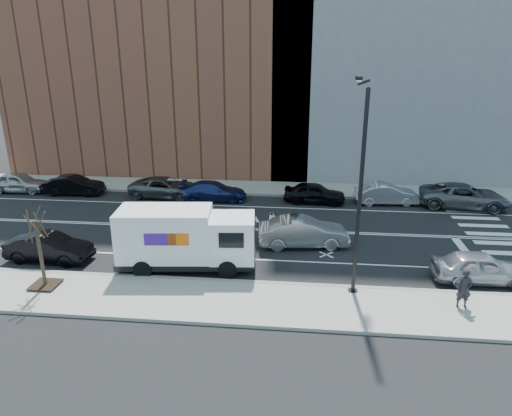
% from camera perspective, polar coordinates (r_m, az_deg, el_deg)
% --- Properties ---
extents(ground, '(120.00, 120.00, 0.00)m').
position_cam_1_polar(ground, '(28.30, -3.74, -2.55)').
color(ground, black).
rests_on(ground, ground).
extents(sidewalk_near, '(44.00, 3.60, 0.15)m').
position_cam_1_polar(sidewalk_near, '(20.48, -7.87, -11.29)').
color(sidewalk_near, gray).
rests_on(sidewalk_near, ground).
extents(sidewalk_far, '(44.00, 3.60, 0.15)m').
position_cam_1_polar(sidewalk_far, '(36.52, -1.47, 2.57)').
color(sidewalk_far, gray).
rests_on(sidewalk_far, ground).
extents(curb_near, '(44.00, 0.25, 0.17)m').
position_cam_1_polar(curb_near, '(22.01, -6.77, -8.95)').
color(curb_near, gray).
rests_on(curb_near, ground).
extents(curb_far, '(44.00, 0.25, 0.17)m').
position_cam_1_polar(curb_far, '(34.80, -1.85, 1.76)').
color(curb_far, gray).
rests_on(curb_far, ground).
extents(crosswalk, '(3.00, 14.00, 0.01)m').
position_cam_1_polar(crosswalk, '(30.19, 27.84, -3.39)').
color(crosswalk, white).
rests_on(crosswalk, ground).
extents(road_markings, '(40.00, 8.60, 0.01)m').
position_cam_1_polar(road_markings, '(28.29, -3.74, -2.54)').
color(road_markings, white).
rests_on(road_markings, ground).
extents(bldg_brick, '(26.00, 10.00, 22.00)m').
position_cam_1_polar(bldg_brick, '(43.42, -11.54, 19.41)').
color(bldg_brick, brown).
rests_on(bldg_brick, ground).
extents(bldg_concrete, '(20.00, 10.00, 26.00)m').
position_cam_1_polar(bldg_concrete, '(42.31, 17.32, 21.72)').
color(bldg_concrete, slate).
rests_on(bldg_concrete, ground).
extents(streetlight, '(0.44, 4.02, 9.34)m').
position_cam_1_polar(streetlight, '(19.90, 12.81, 3.16)').
color(streetlight, black).
rests_on(streetlight, ground).
extents(street_tree, '(1.20, 1.20, 3.75)m').
position_cam_1_polar(street_tree, '(22.80, -25.24, -5.91)').
color(street_tree, black).
rests_on(street_tree, ground).
extents(fedex_van, '(7.00, 2.98, 3.11)m').
position_cam_1_polar(fedex_van, '(22.83, -8.82, -3.70)').
color(fedex_van, black).
rests_on(fedex_van, ground).
extents(far_parked_a, '(4.53, 1.91, 1.53)m').
position_cam_1_polar(far_parked_a, '(39.92, -27.53, 2.85)').
color(far_parked_a, '#B1B0B5').
rests_on(far_parked_a, ground).
extents(far_parked_b, '(4.45, 1.71, 1.45)m').
position_cam_1_polar(far_parked_b, '(37.43, -21.75, 2.65)').
color(far_parked_b, black).
rests_on(far_parked_b, ground).
extents(far_parked_c, '(5.46, 2.80, 1.47)m').
position_cam_1_polar(far_parked_c, '(34.83, -11.27, 2.53)').
color(far_parked_c, '#53575C').
rests_on(far_parked_c, ground).
extents(far_parked_d, '(4.90, 2.20, 1.39)m').
position_cam_1_polar(far_parked_d, '(33.56, -5.32, 2.13)').
color(far_parked_d, navy).
rests_on(far_parked_d, ground).
extents(far_parked_e, '(4.49, 2.08, 1.49)m').
position_cam_1_polar(far_parked_e, '(33.06, 7.33, 1.88)').
color(far_parked_e, black).
rests_on(far_parked_e, ground).
extents(far_parked_f, '(4.60, 1.95, 1.48)m').
position_cam_1_polar(far_parked_f, '(33.89, 15.99, 1.70)').
color(far_parked_f, '#B1B2B6').
rests_on(far_parked_f, ground).
extents(far_parked_g, '(6.23, 3.47, 1.65)m').
position_cam_1_polar(far_parked_g, '(34.97, 24.56, 1.37)').
color(far_parked_g, '#565A5F').
rests_on(far_parked_g, ground).
extents(driving_sedan, '(5.17, 2.41, 1.64)m').
position_cam_1_polar(driving_sedan, '(25.57, 5.95, -3.02)').
color(driving_sedan, '#9A9A9E').
rests_on(driving_sedan, ground).
extents(near_parked_rear_a, '(4.48, 1.76, 1.45)m').
position_cam_1_polar(near_parked_rear_a, '(26.02, -24.44, -4.53)').
color(near_parked_rear_a, black).
rests_on(near_parked_rear_a, ground).
extents(near_parked_front, '(4.47, 1.95, 1.50)m').
position_cam_1_polar(near_parked_front, '(24.03, 26.26, -6.66)').
color(near_parked_front, silver).
rests_on(near_parked_front, ground).
extents(pedestrian, '(0.65, 0.45, 1.73)m').
position_cam_1_polar(pedestrian, '(21.08, 24.60, -9.15)').
color(pedestrian, black).
rests_on(pedestrian, sidewalk_near).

